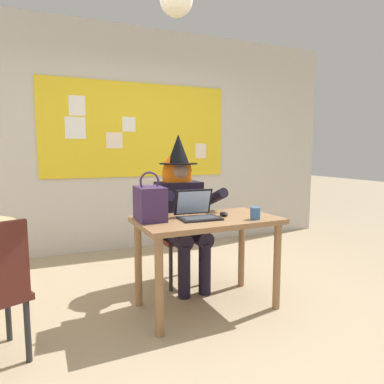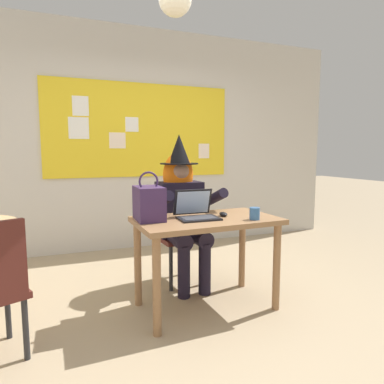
{
  "view_description": "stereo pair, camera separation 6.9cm",
  "coord_description": "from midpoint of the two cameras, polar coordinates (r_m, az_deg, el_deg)",
  "views": [
    {
      "loc": [
        -1.03,
        -2.4,
        1.27
      ],
      "look_at": [
        0.08,
        0.32,
        0.92
      ],
      "focal_mm": 31.66,
      "sensor_mm": 36.0,
      "label": 1
    },
    {
      "loc": [
        -0.97,
        -2.43,
        1.27
      ],
      "look_at": [
        0.08,
        0.32,
        0.92
      ],
      "focal_mm": 31.66,
      "sensor_mm": 36.0,
      "label": 2
    }
  ],
  "objects": [
    {
      "name": "chair_at_desk",
      "position": [
        3.37,
        -1.99,
        -6.15
      ],
      "size": [
        0.46,
        0.46,
        0.92
      ],
      "rotation": [
        0.0,
        0.0,
        -1.48
      ],
      "color": "#4C1E19",
      "rests_on": "ground"
    },
    {
      "name": "ground_plane",
      "position": [
        2.91,
        1.55,
        -19.18
      ],
      "size": [
        24.0,
        24.0,
        0.0
      ],
      "primitive_type": "plane",
      "color": "tan"
    },
    {
      "name": "handbag",
      "position": [
        2.63,
        -6.53,
        -1.82
      ],
      "size": [
        0.2,
        0.3,
        0.38
      ],
      "rotation": [
        0.0,
        0.0,
        -0.28
      ],
      "color": "#38234C",
      "rests_on": "desk_main"
    },
    {
      "name": "laptop",
      "position": [
        2.7,
        1.48,
        -3.36
      ],
      "size": [
        0.32,
        0.3,
        0.23
      ],
      "rotation": [
        0.0,
        0.0,
        -0.02
      ],
      "color": "black",
      "rests_on": "desk_main"
    },
    {
      "name": "wall_back_bulletin",
      "position": [
        4.54,
        -8.29,
        8.79
      ],
      "size": [
        5.76,
        2.19,
        2.85
      ],
      "color": "beige",
      "rests_on": "ground"
    },
    {
      "name": "desk_main",
      "position": [
        2.74,
        3.17,
        -6.8
      ],
      "size": [
        1.15,
        0.69,
        0.75
      ],
      "rotation": [
        0.0,
        0.0,
        0.04
      ],
      "color": "#8E6642",
      "rests_on": "ground"
    },
    {
      "name": "coffee_mug",
      "position": [
        2.69,
        11.23,
        -3.59
      ],
      "size": [
        0.08,
        0.08,
        0.09
      ],
      "primitive_type": "cylinder",
      "color": "#336099",
      "rests_on": "desk_main"
    },
    {
      "name": "computer_mouse",
      "position": [
        2.8,
        6.0,
        -3.73
      ],
      "size": [
        0.07,
        0.11,
        0.03
      ],
      "primitive_type": "ellipsoid",
      "rotation": [
        0.0,
        0.0,
        -0.1
      ],
      "color": "black",
      "rests_on": "desk_main"
    },
    {
      "name": "person_costumed",
      "position": [
        3.21,
        -1.15,
        -1.67
      ],
      "size": [
        0.6,
        0.65,
        1.44
      ],
      "rotation": [
        0.0,
        0.0,
        -1.55
      ],
      "color": "black",
      "rests_on": "ground"
    }
  ]
}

